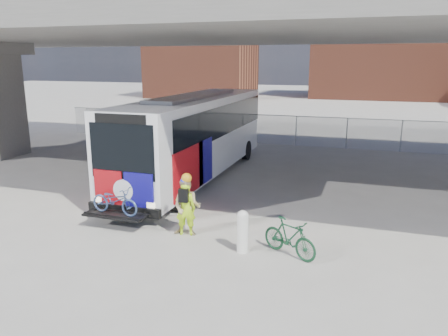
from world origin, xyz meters
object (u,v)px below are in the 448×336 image
at_px(bus, 195,130).
at_px(bike_parked, 289,238).
at_px(cyclist_hivis, 185,207).
at_px(cyclist_tan, 187,206).
at_px(bollard, 243,230).

height_order(bus, bike_parked, bus).
height_order(bus, cyclist_hivis, bus).
bearing_deg(cyclist_tan, bus, 101.83).
xyz_separation_m(cyclist_hivis, cyclist_tan, (0.05, -0.00, 0.04)).
distance_m(cyclist_hivis, bike_parked, 3.25).
bearing_deg(bollard, cyclist_hivis, 161.83).
distance_m(cyclist_hivis, cyclist_tan, 0.06).
xyz_separation_m(bollard, cyclist_tan, (-1.90, 0.64, 0.26)).
bearing_deg(bike_parked, cyclist_tan, 109.85).
height_order(bus, cyclist_tan, bus).
distance_m(bollard, cyclist_hivis, 2.06).
bearing_deg(bus, cyclist_tan, -70.07).
distance_m(bus, cyclist_tan, 6.84).
xyz_separation_m(cyclist_hivis, bike_parked, (3.20, -0.47, -0.35)).
height_order(bollard, cyclist_hivis, cyclist_hivis).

